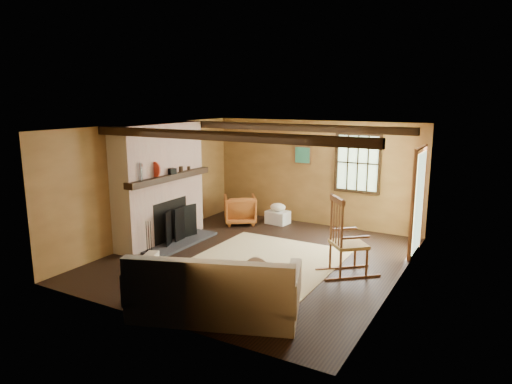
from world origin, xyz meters
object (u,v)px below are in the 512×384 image
Objects in this scene: armchair at (240,209)px; laundry_basket at (278,217)px; rocking_chair at (346,241)px; sofa at (215,293)px; fireplace at (161,188)px.

laundry_basket is at bearing 172.43° from armchair.
sofa is (-1.03, -2.32, -0.24)m from rocking_chair.
fireplace reaches higher than armchair.
fireplace is 3.71m from sofa.
armchair is at bearing 69.37° from fireplace.
fireplace reaches higher than sofa.
fireplace is 2.18m from armchair.
rocking_chair is 0.54× the size of sofa.
sofa is (2.85, -2.25, -0.78)m from fireplace.
armchair is (0.72, 1.90, -0.77)m from fireplace.
rocking_chair reaches higher than laundry_basket.
sofa reaches higher than laundry_basket.
fireplace reaches higher than rocking_chair.
fireplace is at bearing 121.44° from sofa.
rocking_chair is (3.88, 0.08, -0.54)m from fireplace.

